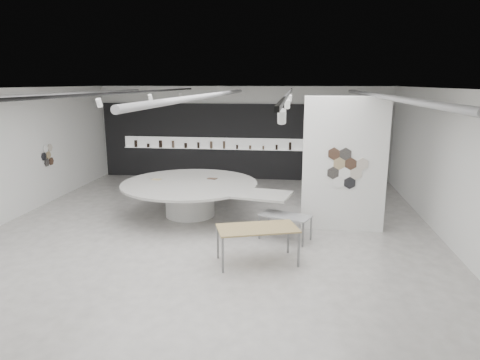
# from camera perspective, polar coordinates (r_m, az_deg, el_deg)

# --- Properties ---
(room) EXTENTS (12.02, 14.02, 3.82)m
(room) POSITION_cam_1_polar(r_m,az_deg,el_deg) (10.90, -4.76, 2.96)
(room) COLOR #B9B5AF
(room) RESTS_ON ground
(back_wall_display) EXTENTS (11.80, 0.27, 3.10)m
(back_wall_display) POSITION_cam_1_polar(r_m,az_deg,el_deg) (17.74, -0.01, 5.10)
(back_wall_display) COLOR black
(back_wall_display) RESTS_ON ground
(partition_column) EXTENTS (2.20, 0.38, 3.60)m
(partition_column) POSITION_cam_1_polar(r_m,az_deg,el_deg) (11.77, 13.71, 2.01)
(partition_column) COLOR white
(partition_column) RESTS_ON ground
(display_island) EXTENTS (5.50, 4.81, 1.04)m
(display_island) POSITION_cam_1_polar(r_m,az_deg,el_deg) (12.90, -6.40, -1.89)
(display_island) COLOR white
(display_island) RESTS_ON ground
(sample_table_wood) EXTENTS (1.94, 1.37, 0.82)m
(sample_table_wood) POSITION_cam_1_polar(r_m,az_deg,el_deg) (9.50, 2.34, -6.70)
(sample_table_wood) COLOR #9D8451
(sample_table_wood) RESTS_ON ground
(sample_table_stone) EXTENTS (1.41, 1.06, 0.65)m
(sample_table_stone) POSITION_cam_1_polar(r_m,az_deg,el_deg) (10.98, 6.06, -4.95)
(sample_table_stone) COLOR gray
(sample_table_stone) RESTS_ON ground
(kitchen_counter) EXTENTS (1.59, 0.80, 1.20)m
(kitchen_counter) POSITION_cam_1_polar(r_m,az_deg,el_deg) (17.41, 10.95, 1.02)
(kitchen_counter) COLOR white
(kitchen_counter) RESTS_ON ground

